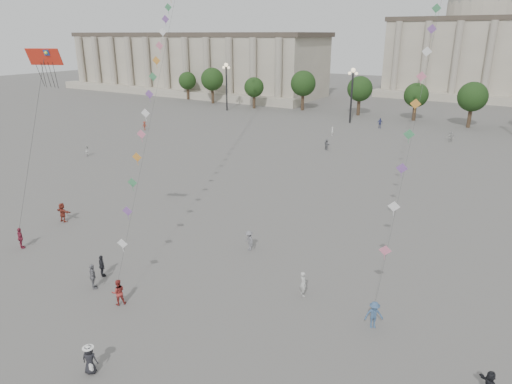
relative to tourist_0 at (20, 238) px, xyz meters
The scene contains 22 objects.
ground 17.80m from the tourist_0, ahead, with size 360.00×360.00×0.00m, color #5C5A57.
hall_west 108.47m from the tourist_0, 122.01° to the left, with size 84.00×26.22×17.20m.
hall_central 129.00m from the tourist_0, 82.09° to the left, with size 48.30×34.30×35.50m.
tree_row 78.02m from the tourist_0, 76.91° to the left, with size 137.12×5.12×8.00m.
lamp_post_far_west 73.46m from the tourist_0, 111.95° to the left, with size 2.00×0.90×10.65m.
lamp_post_mid_west 68.22m from the tourist_0, 87.77° to the left, with size 2.00×0.90×10.65m.
person_crowd_0 66.52m from the tourist_0, 81.95° to the left, with size 1.11×0.46×1.89m, color navy.
person_crowd_1 30.71m from the tourist_0, 131.45° to the left, with size 0.72×0.56×1.48m, color silver.
person_crowd_2 49.24m from the tourist_0, 123.26° to the left, with size 1.03×0.59×1.59m, color brown.
person_crowd_4 64.94m from the tourist_0, 69.46° to the left, with size 1.57×0.50×1.69m, color #B8B7B4.
person_crowd_6 18.87m from the tourist_0, 30.95° to the left, with size 1.09×0.63×1.69m, color slate.
person_crowd_10 55.01m from the tourist_0, 85.43° to the left, with size 0.56×0.37×1.54m, color silver.
person_crowd_12 45.38m from the tourist_0, 80.21° to the left, with size 1.57×0.50×1.69m, color slate.
person_crowd_13 23.73m from the tourist_0, 14.23° to the left, with size 0.65×0.42×1.78m, color #B9BAB6.
tourist_0 is the anchor object (origin of this frame).
tourist_1 9.42m from the tourist_0, ahead, with size 0.98×0.41×1.68m, color #222228.
tourist_2 5.79m from the tourist_0, 110.04° to the left, with size 1.73×0.55×1.87m, color maroon.
tourist_3 10.29m from the tourist_0, ahead, with size 1.09×0.45×1.86m, color slate.
kite_flyer_0 13.33m from the tourist_0, ahead, with size 0.87×0.68×1.79m, color maroon.
kite_flyer_1 28.63m from the tourist_0, ahead, with size 1.13×0.65×1.74m, color #38567E.
hat_person 18.24m from the tourist_0, 21.85° to the right, with size 0.96×0.81×1.69m.
dragon_kite 15.74m from the tourist_0, ahead, with size 4.96×1.34×15.87m.
Camera 1 is at (16.93, -16.62, 16.83)m, focal length 32.00 mm.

